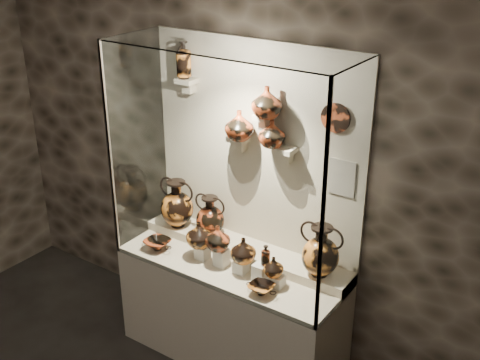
% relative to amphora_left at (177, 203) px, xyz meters
% --- Properties ---
extents(wall_back, '(5.00, 0.02, 3.20)m').
position_rel_amphora_left_xyz_m(wall_back, '(0.61, 0.18, 0.51)').
color(wall_back, black).
rests_on(wall_back, ground).
extents(plinth, '(1.70, 0.60, 0.80)m').
position_rel_amphora_left_xyz_m(plinth, '(0.61, -0.14, -0.69)').
color(plinth, '#C0B49A').
rests_on(plinth, floor).
extents(front_tier, '(1.68, 0.58, 0.03)m').
position_rel_amphora_left_xyz_m(front_tier, '(0.61, -0.14, -0.28)').
color(front_tier, '#C5B499').
rests_on(front_tier, plinth).
extents(rear_tier, '(1.70, 0.25, 0.10)m').
position_rel_amphora_left_xyz_m(rear_tier, '(0.61, 0.04, -0.24)').
color(rear_tier, '#C5B499').
rests_on(rear_tier, plinth).
extents(back_panel, '(1.70, 0.03, 1.60)m').
position_rel_amphora_left_xyz_m(back_panel, '(0.61, 0.18, 0.51)').
color(back_panel, '#C0B49A').
rests_on(back_panel, plinth).
extents(glass_front, '(1.70, 0.01, 1.60)m').
position_rel_amphora_left_xyz_m(glass_front, '(0.61, -0.43, 0.51)').
color(glass_front, white).
rests_on(glass_front, plinth).
extents(glass_left, '(0.01, 0.60, 1.60)m').
position_rel_amphora_left_xyz_m(glass_left, '(-0.24, -0.14, 0.51)').
color(glass_left, white).
rests_on(glass_left, plinth).
extents(glass_right, '(0.01, 0.60, 1.60)m').
position_rel_amphora_left_xyz_m(glass_right, '(1.45, -0.14, 0.51)').
color(glass_right, white).
rests_on(glass_right, plinth).
extents(glass_top, '(1.70, 0.60, 0.01)m').
position_rel_amphora_left_xyz_m(glass_top, '(0.61, -0.14, 1.30)').
color(glass_top, white).
rests_on(glass_top, back_panel).
extents(frame_post_left, '(0.02, 0.02, 1.60)m').
position_rel_amphora_left_xyz_m(frame_post_left, '(-0.23, -0.43, 0.51)').
color(frame_post_left, gray).
rests_on(frame_post_left, plinth).
extents(frame_post_right, '(0.02, 0.02, 1.60)m').
position_rel_amphora_left_xyz_m(frame_post_right, '(1.45, -0.43, 0.51)').
color(frame_post_right, gray).
rests_on(frame_post_right, plinth).
extents(pedestal_a, '(0.09, 0.09, 0.10)m').
position_rel_amphora_left_xyz_m(pedestal_a, '(0.39, -0.19, -0.21)').
color(pedestal_a, beige).
rests_on(pedestal_a, front_tier).
extents(pedestal_b, '(0.09, 0.09, 0.13)m').
position_rel_amphora_left_xyz_m(pedestal_b, '(0.56, -0.19, -0.20)').
color(pedestal_b, beige).
rests_on(pedestal_b, front_tier).
extents(pedestal_c, '(0.09, 0.09, 0.09)m').
position_rel_amphora_left_xyz_m(pedestal_c, '(0.73, -0.19, -0.22)').
color(pedestal_c, beige).
rests_on(pedestal_c, front_tier).
extents(pedestal_d, '(0.09, 0.09, 0.12)m').
position_rel_amphora_left_xyz_m(pedestal_d, '(0.89, -0.19, -0.20)').
color(pedestal_d, beige).
rests_on(pedestal_d, front_tier).
extents(pedestal_e, '(0.09, 0.09, 0.08)m').
position_rel_amphora_left_xyz_m(pedestal_e, '(1.03, -0.19, -0.22)').
color(pedestal_e, beige).
rests_on(pedestal_e, front_tier).
extents(bracket_ul, '(0.14, 0.12, 0.04)m').
position_rel_amphora_left_xyz_m(bracket_ul, '(0.06, 0.10, 0.96)').
color(bracket_ul, '#C0B49A').
rests_on(bracket_ul, back_panel).
extents(bracket_ca, '(0.14, 0.12, 0.04)m').
position_rel_amphora_left_xyz_m(bracket_ca, '(0.51, 0.10, 0.61)').
color(bracket_ca, '#C0B49A').
rests_on(bracket_ca, back_panel).
extents(bracket_cb, '(0.10, 0.12, 0.04)m').
position_rel_amphora_left_xyz_m(bracket_cb, '(0.71, 0.10, 0.81)').
color(bracket_cb, '#C0B49A').
rests_on(bracket_cb, back_panel).
extents(bracket_cc, '(0.14, 0.12, 0.04)m').
position_rel_amphora_left_xyz_m(bracket_cc, '(0.89, 0.10, 0.61)').
color(bracket_cc, '#C0B49A').
rests_on(bracket_cc, back_panel).
extents(amphora_left, '(0.39, 0.39, 0.38)m').
position_rel_amphora_left_xyz_m(amphora_left, '(0.00, 0.00, 0.00)').
color(amphora_left, orange).
rests_on(amphora_left, rear_tier).
extents(amphora_mid, '(0.31, 0.31, 0.32)m').
position_rel_amphora_left_xyz_m(amphora_mid, '(0.30, 0.02, -0.03)').
color(amphora_mid, '#983A1A').
rests_on(amphora_mid, rear_tier).
extents(amphora_right, '(0.34, 0.34, 0.37)m').
position_rel_amphora_left_xyz_m(amphora_right, '(1.24, 0.00, -0.01)').
color(amphora_right, orange).
rests_on(amphora_right, rear_tier).
extents(jug_a, '(0.24, 0.24, 0.20)m').
position_rel_amphora_left_xyz_m(jug_a, '(0.37, -0.20, -0.06)').
color(jug_a, orange).
rests_on(jug_a, pedestal_a).
extents(jug_b, '(0.19, 0.19, 0.19)m').
position_rel_amphora_left_xyz_m(jug_b, '(0.54, -0.20, -0.04)').
color(jug_b, '#983A1A').
rests_on(jug_b, pedestal_b).
extents(jug_c, '(0.22, 0.22, 0.19)m').
position_rel_amphora_left_xyz_m(jug_c, '(0.74, -0.18, -0.08)').
color(jug_c, orange).
rests_on(jug_c, pedestal_c).
extents(jug_e, '(0.15, 0.15, 0.14)m').
position_rel_amphora_left_xyz_m(jug_e, '(1.00, -0.20, -0.11)').
color(jug_e, orange).
rests_on(jug_e, pedestal_e).
extents(lekythos_small, '(0.08, 0.08, 0.17)m').
position_rel_amphora_left_xyz_m(lekythos_small, '(0.92, -0.17, -0.06)').
color(lekythos_small, '#983A1A').
rests_on(lekythos_small, pedestal_d).
extents(kylix_left, '(0.30, 0.28, 0.10)m').
position_rel_amphora_left_xyz_m(kylix_left, '(0.03, -0.28, -0.21)').
color(kylix_left, '#983A1A').
rests_on(kylix_left, front_tier).
extents(kylix_right, '(0.25, 0.23, 0.09)m').
position_rel_amphora_left_xyz_m(kylix_right, '(0.99, -0.33, -0.22)').
color(kylix_right, orange).
rests_on(kylix_right, front_tier).
extents(lekythos_tall, '(0.15, 0.15, 0.29)m').
position_rel_amphora_left_xyz_m(lekythos_tall, '(0.04, 0.10, 1.12)').
color(lekythos_tall, orange).
rests_on(lekythos_tall, bracket_ul).
extents(ovoid_vase_a, '(0.22, 0.22, 0.21)m').
position_rel_amphora_left_xyz_m(ovoid_vase_a, '(0.55, 0.05, 0.73)').
color(ovoid_vase_a, '#983A1A').
rests_on(ovoid_vase_a, bracket_ca).
extents(ovoid_vase_b, '(0.21, 0.21, 0.21)m').
position_rel_amphora_left_xyz_m(ovoid_vase_b, '(0.77, 0.05, 0.93)').
color(ovoid_vase_b, '#983A1A').
rests_on(ovoid_vase_b, bracket_cb).
extents(ovoid_vase_c, '(0.22, 0.22, 0.19)m').
position_rel_amphora_left_xyz_m(ovoid_vase_c, '(0.81, 0.06, 0.72)').
color(ovoid_vase_c, '#983A1A').
rests_on(ovoid_vase_c, bracket_cc).
extents(wall_plate, '(0.19, 0.02, 0.19)m').
position_rel_amphora_left_xyz_m(wall_plate, '(1.21, 0.15, 0.88)').
color(wall_plate, '#B84924').
rests_on(wall_plate, back_panel).
extents(info_placard, '(0.19, 0.01, 0.25)m').
position_rel_amphora_left_xyz_m(info_placard, '(1.28, 0.16, 0.48)').
color(info_placard, beige).
rests_on(info_placard, back_panel).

